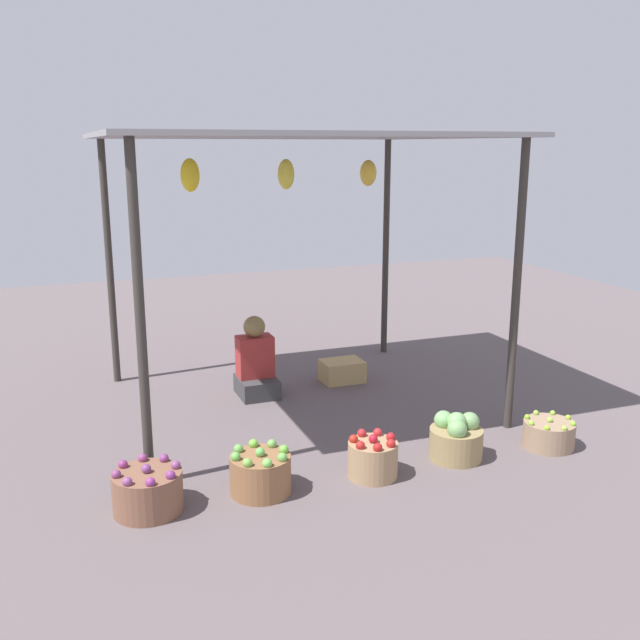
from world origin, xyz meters
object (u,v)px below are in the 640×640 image
(vendor_person, at_px, (256,365))
(basket_red_apples, at_px, (373,458))
(basket_purple_onions, at_px, (148,491))
(basket_green_apples, at_px, (260,473))
(wooden_crate_near_vendor, at_px, (342,371))
(basket_cabbages, at_px, (456,439))
(basket_limes, at_px, (549,434))

(vendor_person, distance_m, basket_red_apples, 2.04)
(basket_purple_onions, distance_m, basket_green_apples, 0.77)
(wooden_crate_near_vendor, bearing_deg, basket_cabbages, -86.79)
(basket_red_apples, height_order, wooden_crate_near_vendor, basket_red_apples)
(basket_purple_onions, xyz_separation_m, basket_red_apples, (1.61, -0.06, -0.00))
(basket_purple_onions, distance_m, basket_cabbages, 2.34)
(basket_green_apples, bearing_deg, basket_limes, -1.43)
(basket_green_apples, bearing_deg, basket_purple_onions, 179.00)
(basket_green_apples, distance_m, basket_red_apples, 0.84)
(basket_cabbages, bearing_deg, basket_purple_onions, 179.93)
(vendor_person, height_order, basket_cabbages, vendor_person)
(basket_green_apples, bearing_deg, basket_red_apples, -3.22)
(basket_purple_onions, distance_m, wooden_crate_near_vendor, 3.01)
(basket_red_apples, bearing_deg, basket_purple_onions, 177.84)
(basket_cabbages, bearing_deg, basket_green_apples, -179.62)
(basket_purple_onions, bearing_deg, basket_green_apples, -1.00)
(basket_cabbages, distance_m, wooden_crate_near_vendor, 2.04)
(basket_cabbages, bearing_deg, wooden_crate_near_vendor, 93.21)
(basket_limes, bearing_deg, basket_purple_onions, 178.68)
(wooden_crate_near_vendor, bearing_deg, basket_purple_onions, -137.56)
(vendor_person, bearing_deg, basket_red_apples, -81.06)
(vendor_person, xyz_separation_m, basket_red_apples, (0.32, -2.01, -0.15))
(vendor_person, xyz_separation_m, basket_purple_onions, (-1.29, -1.95, -0.15))
(basket_purple_onions, bearing_deg, wooden_crate_near_vendor, 42.44)
(vendor_person, bearing_deg, basket_purple_onions, -123.42)
(basket_red_apples, distance_m, basket_limes, 1.55)
(basket_limes, bearing_deg, basket_cabbages, 175.11)
(vendor_person, distance_m, basket_purple_onions, 2.35)
(basket_purple_onions, height_order, basket_green_apples, basket_green_apples)
(basket_red_apples, xyz_separation_m, basket_limes, (1.55, -0.01, -0.04))
(basket_red_apples, height_order, basket_cabbages, basket_cabbages)
(vendor_person, bearing_deg, basket_limes, -47.38)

